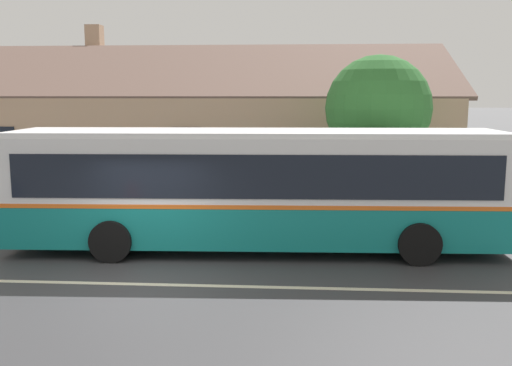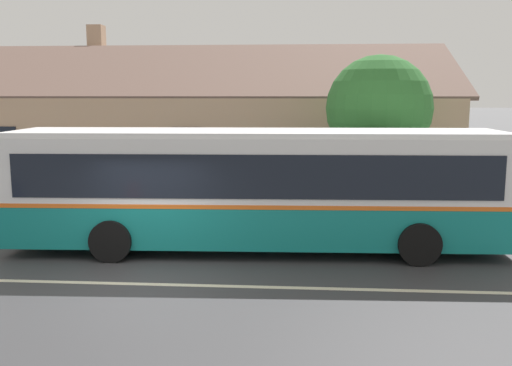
{
  "view_description": "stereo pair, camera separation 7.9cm",
  "coord_description": "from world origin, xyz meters",
  "px_view_note": "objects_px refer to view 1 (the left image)",
  "views": [
    {
      "loc": [
        3.28,
        -11.22,
        3.94
      ],
      "look_at": [
        2.32,
        2.84,
        1.72
      ],
      "focal_mm": 40.0,
      "sensor_mm": 36.0,
      "label": 1
    },
    {
      "loc": [
        3.35,
        -11.21,
        3.94
      ],
      "look_at": [
        2.32,
        2.84,
        1.72
      ],
      "focal_mm": 40.0,
      "sensor_mm": 36.0,
      "label": 2
    }
  ],
  "objects_px": {
    "bench_down_street": "(215,207)",
    "street_tree_primary": "(380,112)",
    "transit_bus": "(257,186)",
    "bench_by_building": "(92,205)"
  },
  "relations": [
    {
      "from": "bench_down_street",
      "to": "street_tree_primary",
      "type": "relative_size",
      "value": 0.33
    },
    {
      "from": "bench_by_building",
      "to": "street_tree_primary",
      "type": "relative_size",
      "value": 0.34
    },
    {
      "from": "transit_bus",
      "to": "bench_down_street",
      "type": "distance_m",
      "value": 3.08
    },
    {
      "from": "bench_by_building",
      "to": "street_tree_primary",
      "type": "distance_m",
      "value": 9.27
    },
    {
      "from": "bench_down_street",
      "to": "street_tree_primary",
      "type": "height_order",
      "value": "street_tree_primary"
    },
    {
      "from": "transit_bus",
      "to": "street_tree_primary",
      "type": "xyz_separation_m",
      "value": [
        3.55,
        3.71,
        1.75
      ]
    },
    {
      "from": "transit_bus",
      "to": "street_tree_primary",
      "type": "height_order",
      "value": "street_tree_primary"
    },
    {
      "from": "bench_by_building",
      "to": "transit_bus",
      "type": "bearing_deg",
      "value": -25.85
    },
    {
      "from": "transit_bus",
      "to": "bench_by_building",
      "type": "distance_m",
      "value": 5.87
    },
    {
      "from": "bench_down_street",
      "to": "bench_by_building",
      "type": "bearing_deg",
      "value": 179.94
    }
  ]
}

